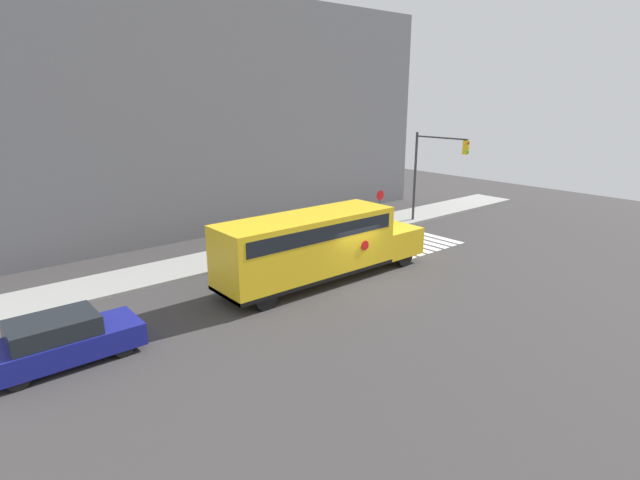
{
  "coord_description": "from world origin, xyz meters",
  "views": [
    {
      "loc": [
        -14.85,
        -15.3,
        8.04
      ],
      "look_at": [
        -0.77,
        1.53,
        1.73
      ],
      "focal_mm": 28.0,
      "sensor_mm": 36.0,
      "label": 1
    }
  ],
  "objects_px": {
    "parked_car": "(62,340)",
    "traffic_light": "(431,165)",
    "stop_sign": "(380,204)",
    "school_bus": "(316,244)"
  },
  "relations": [
    {
      "from": "stop_sign",
      "to": "parked_car",
      "type": "bearing_deg",
      "value": -165.27
    },
    {
      "from": "school_bus",
      "to": "parked_car",
      "type": "xyz_separation_m",
      "value": [
        -10.6,
        -0.42,
        -1.02
      ]
    },
    {
      "from": "parked_car",
      "to": "traffic_light",
      "type": "relative_size",
      "value": 0.77
    },
    {
      "from": "stop_sign",
      "to": "traffic_light",
      "type": "xyz_separation_m",
      "value": [
        3.11,
        -1.38,
        2.32
      ]
    },
    {
      "from": "stop_sign",
      "to": "traffic_light",
      "type": "relative_size",
      "value": 0.42
    },
    {
      "from": "stop_sign",
      "to": "traffic_light",
      "type": "bearing_deg",
      "value": -23.89
    },
    {
      "from": "school_bus",
      "to": "stop_sign",
      "type": "bearing_deg",
      "value": 27.65
    },
    {
      "from": "parked_car",
      "to": "stop_sign",
      "type": "height_order",
      "value": "stop_sign"
    },
    {
      "from": "traffic_light",
      "to": "parked_car",
      "type": "bearing_deg",
      "value": -170.55
    },
    {
      "from": "school_bus",
      "to": "stop_sign",
      "type": "relative_size",
      "value": 4.33
    }
  ]
}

